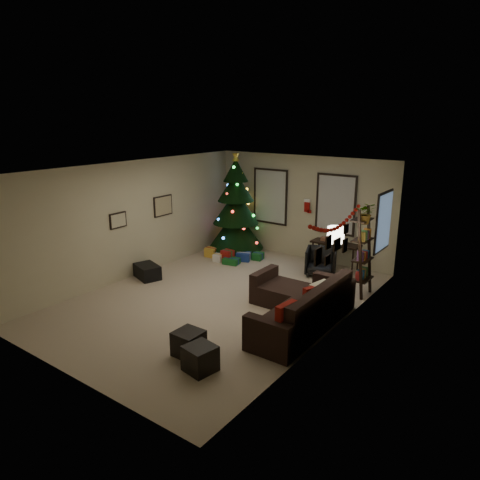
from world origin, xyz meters
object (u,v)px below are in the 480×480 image
(sofa, at_px, (300,307))
(desk_chair, at_px, (321,261))
(desk, at_px, (336,246))
(bookshelf, at_px, (364,254))
(christmas_tree, at_px, (236,211))

(sofa, distance_m, desk_chair, 2.64)
(desk, distance_m, bookshelf, 1.78)
(desk_chair, bearing_deg, desk, 62.52)
(christmas_tree, height_order, sofa, christmas_tree)
(sofa, bearing_deg, christmas_tree, 141.60)
(desk_chair, bearing_deg, christmas_tree, 153.18)
(desk_chair, distance_m, bookshelf, 1.52)
(christmas_tree, xyz_separation_m, desk_chair, (2.69, -0.25, -0.84))
(sofa, xyz_separation_m, desk, (-0.73, 3.17, 0.30))
(christmas_tree, xyz_separation_m, sofa, (3.50, -2.77, -0.89))
(sofa, relative_size, desk_chair, 4.03)
(christmas_tree, relative_size, desk, 2.34)
(bookshelf, bearing_deg, sofa, -103.43)
(desk, height_order, desk_chair, desk_chair)
(desk, bearing_deg, bookshelf, -47.41)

